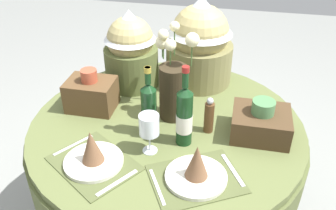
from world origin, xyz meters
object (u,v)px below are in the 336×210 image
(place_setting_left, at_px, (93,155))
(flower_vase, at_px, (173,84))
(dining_table, at_px, (167,146))
(gift_tub_back_centre, at_px, (200,39))
(wine_bottle_left, at_px, (149,109))
(pepper_mill, at_px, (209,116))
(gift_tub_back_left, at_px, (131,47))
(woven_basket_side_left, at_px, (91,94))
(wine_glass_left, at_px, (149,126))
(place_setting_right, at_px, (196,170))
(wine_bottle_centre, at_px, (184,116))
(woven_basket_side_right, at_px, (261,122))

(place_setting_left, distance_m, flower_vase, 0.49)
(dining_table, bearing_deg, gift_tub_back_centre, 78.81)
(wine_bottle_left, height_order, pepper_mill, wine_bottle_left)
(gift_tub_back_left, bearing_deg, woven_basket_side_left, -114.59)
(wine_glass_left, bearing_deg, dining_table, 82.73)
(place_setting_right, distance_m, wine_bottle_centre, 0.25)
(flower_vase, bearing_deg, place_setting_left, -120.77)
(flower_vase, distance_m, woven_basket_side_left, 0.41)
(place_setting_left, distance_m, wine_bottle_centre, 0.40)
(gift_tub_back_centre, bearing_deg, gift_tub_back_left, -162.30)
(pepper_mill, xyz_separation_m, woven_basket_side_left, (-0.58, 0.07, 0.00))
(flower_vase, height_order, wine_glass_left, flower_vase)
(gift_tub_back_left, distance_m, woven_basket_side_left, 0.33)
(wine_glass_left, height_order, pepper_mill, wine_glass_left)
(place_setting_right, height_order, pepper_mill, pepper_mill)
(place_setting_right, height_order, wine_bottle_left, wine_bottle_left)
(wine_bottle_left, height_order, woven_basket_side_right, wine_bottle_left)
(flower_vase, height_order, woven_basket_side_right, flower_vase)
(flower_vase, height_order, wine_bottle_left, flower_vase)
(place_setting_left, xyz_separation_m, gift_tub_back_centre, (0.32, 0.78, 0.20))
(gift_tub_back_left, bearing_deg, place_setting_left, -87.16)
(wine_glass_left, distance_m, woven_basket_side_left, 0.45)
(wine_bottle_centre, distance_m, woven_basket_side_left, 0.52)
(dining_table, height_order, wine_glass_left, wine_glass_left)
(woven_basket_side_left, bearing_deg, dining_table, -7.91)
(wine_bottle_left, xyz_separation_m, wine_bottle_centre, (0.16, -0.03, 0.01))
(wine_bottle_centre, xyz_separation_m, pepper_mill, (0.09, 0.10, -0.06))
(place_setting_right, bearing_deg, woven_basket_side_left, 145.69)
(wine_glass_left, distance_m, gift_tub_back_centre, 0.67)
(flower_vase, distance_m, wine_bottle_left, 0.19)
(woven_basket_side_right, bearing_deg, flower_vase, 170.00)
(dining_table, height_order, place_setting_right, place_setting_right)
(wine_bottle_left, xyz_separation_m, gift_tub_back_centre, (0.15, 0.53, 0.12))
(place_setting_left, bearing_deg, woven_basket_side_right, 27.40)
(gift_tub_back_centre, bearing_deg, pepper_mill, -76.47)
(pepper_mill, height_order, gift_tub_back_centre, gift_tub_back_centre)
(flower_vase, xyz_separation_m, wine_bottle_left, (-0.07, -0.16, -0.05))
(dining_table, bearing_deg, wine_bottle_centre, -50.23)
(dining_table, xyz_separation_m, place_setting_right, (0.19, -0.34, 0.19))
(place_setting_right, distance_m, gift_tub_back_left, 0.82)
(dining_table, bearing_deg, flower_vase, 78.18)
(flower_vase, xyz_separation_m, woven_basket_side_left, (-0.40, -0.02, -0.09))
(dining_table, height_order, gift_tub_back_left, gift_tub_back_left)
(place_setting_left, bearing_deg, wine_bottle_left, 55.48)
(place_setting_right, bearing_deg, wine_bottle_centre, 111.59)
(place_setting_left, bearing_deg, place_setting_right, -0.22)
(gift_tub_back_centre, bearing_deg, wine_bottle_centre, -88.41)
(woven_basket_side_right, bearing_deg, wine_bottle_centre, -158.80)
(pepper_mill, distance_m, gift_tub_back_centre, 0.50)
(wine_bottle_centre, distance_m, gift_tub_back_left, 0.58)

